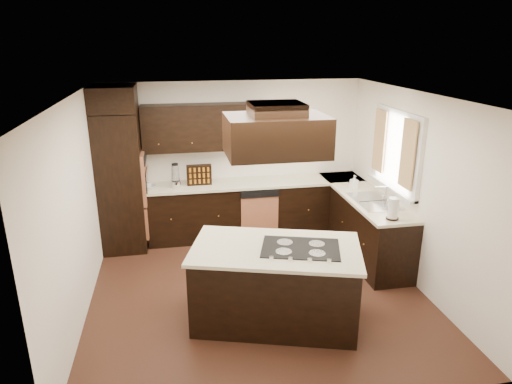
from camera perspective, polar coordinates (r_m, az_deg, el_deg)
floor at (r=6.10m, az=0.11°, el=-12.24°), size 4.20×4.20×0.02m
ceiling at (r=5.27m, az=0.13°, el=11.97°), size 4.20×4.20×0.02m
wall_back at (r=7.56m, az=-2.86°, el=4.28°), size 4.20×0.02×2.50m
wall_front at (r=3.70m, az=6.33°, el=-11.91°), size 4.20×0.02×2.50m
wall_left at (r=5.59m, az=-21.65°, el=-2.29°), size 0.02×4.20×2.50m
wall_right at (r=6.29m, az=19.38°, el=0.22°), size 0.02×4.20×2.50m
oven_column at (r=7.20m, az=-16.51°, el=1.21°), size 0.65×0.75×2.12m
wall_oven_face at (r=7.15m, az=-13.77°, el=1.84°), size 0.05×0.62×0.78m
base_cabinets_back at (r=7.52m, az=-2.17°, el=-2.28°), size 2.93×0.60×0.88m
base_cabinets_right at (r=7.17m, az=13.05°, el=-3.82°), size 0.60×2.40×0.88m
countertop_back at (r=7.35m, az=-2.19°, el=1.03°), size 2.93×0.63×0.04m
countertop_right at (r=7.01m, az=13.21°, el=-0.36°), size 0.63×2.40×0.04m
upper_cabinets at (r=7.22m, az=-6.15°, el=8.06°), size 2.00×0.34×0.72m
dishwasher_front at (r=7.31m, az=0.46°, el=-3.27°), size 0.60×0.05×0.72m
window_frame at (r=6.62m, az=17.15°, el=4.97°), size 0.06×1.32×1.12m
window_pane at (r=6.64m, az=17.36°, el=4.97°), size 0.00×1.20×1.00m
curtain_left at (r=6.23m, az=18.44°, el=4.47°), size 0.02×0.34×0.90m
curtain_right at (r=6.95m, az=15.18°, el=6.19°), size 0.02×0.34×0.90m
sink_rim at (r=6.71m, az=14.51°, el=-1.11°), size 0.52×0.84×0.01m
island at (r=5.33m, az=2.43°, el=-11.58°), size 2.01×1.47×0.88m
island_top at (r=5.12m, az=2.50°, el=-7.12°), size 2.09×1.55×0.04m
cooktop at (r=5.10m, az=5.59°, el=-6.98°), size 0.98×0.79×0.01m
range_hood at (r=4.82m, az=2.53°, el=7.10°), size 1.05×0.72×0.42m
hood_duct at (r=4.77m, az=2.58°, el=10.33°), size 0.55×0.50×0.13m
blender_base at (r=7.20m, az=-9.97°, el=0.96°), size 0.15×0.15×0.10m
blender_pitcher at (r=7.15m, az=-10.05°, el=2.33°), size 0.13×0.13×0.26m
spice_rack at (r=7.25m, az=-7.12°, el=2.14°), size 0.39×0.10×0.32m
mixing_bowl at (r=7.23m, az=-13.28°, el=0.62°), size 0.29×0.29×0.05m
soap_bottle at (r=7.18m, az=12.16°, el=1.25°), size 0.12×0.12×0.21m
paper_towel at (r=6.07m, az=16.76°, el=-2.02°), size 0.17×0.17×0.29m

